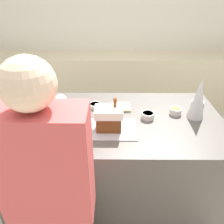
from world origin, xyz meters
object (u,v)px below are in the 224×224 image
object	(u,v)px
candy_bowl_center_rear	(148,115)
candy_bowl_near_tray_left	(23,110)
candy_bowl_front_corner	(198,103)
cookbook	(121,107)
gingerbread_house	(109,118)
candy_bowl_beside_tree	(176,111)
candy_bowl_behind_tray	(95,105)
decorative_tree	(199,98)
candy_bowl_far_right	(55,103)
candy_bowl_near_tray_right	(69,112)
person	(53,204)
baking_tray	(109,129)

from	to	relation	value
candy_bowl_center_rear	candy_bowl_near_tray_left	bearing A→B (deg)	175.26
candy_bowl_near_tray_left	candy_bowl_front_corner	bearing A→B (deg)	5.39
candy_bowl_near_tray_left	cookbook	world-z (taller)	candy_bowl_near_tray_left
gingerbread_house	candy_bowl_beside_tree	world-z (taller)	gingerbread_house
candy_bowl_behind_tray	decorative_tree	bearing A→B (deg)	-10.52
gingerbread_house	candy_bowl_beside_tree	xyz separation A→B (m)	(0.56, 0.23, -0.07)
gingerbread_house	candy_bowl_behind_tray	bearing A→B (deg)	110.61
decorative_tree	candy_bowl_front_corner	world-z (taller)	decorative_tree
candy_bowl_far_right	candy_bowl_near_tray_right	xyz separation A→B (m)	(0.15, -0.16, 0.00)
candy_bowl_beside_tree	candy_bowl_front_corner	world-z (taller)	candy_bowl_beside_tree
candy_bowl_behind_tray	candy_bowl_near_tray_right	size ratio (longest dim) A/B	0.99
person	cookbook	bearing A→B (deg)	67.46
candy_bowl_near_tray_right	candy_bowl_front_corner	distance (m)	1.14
cookbook	candy_bowl_center_rear	bearing A→B (deg)	-37.82
cookbook	person	distance (m)	1.01
decorative_tree	candy_bowl_behind_tray	world-z (taller)	decorative_tree
candy_bowl_beside_tree	person	xyz separation A→B (m)	(-0.84, -0.83, -0.10)
candy_bowl_behind_tray	candy_bowl_center_rear	bearing A→B (deg)	-21.98
baking_tray	person	world-z (taller)	person
baking_tray	candy_bowl_center_rear	bearing A→B (deg)	27.43
person	candy_bowl_beside_tree	bearing A→B (deg)	44.64
baking_tray	candy_bowl_front_corner	bearing A→B (deg)	26.31
candy_bowl_front_corner	person	distance (m)	1.47
candy_bowl_behind_tray	candy_bowl_center_rear	distance (m)	0.47
candy_bowl_far_right	candy_bowl_center_rear	size ratio (longest dim) A/B	1.08
person	candy_bowl_far_right	bearing A→B (deg)	101.88
gingerbread_house	decorative_tree	size ratio (longest dim) A/B	0.72
candy_bowl_behind_tray	candy_bowl_near_tray_left	size ratio (longest dim) A/B	0.74
candy_bowl_beside_tree	candy_bowl_near_tray_left	bearing A→B (deg)	179.32
candy_bowl_far_right	candy_bowl_front_corner	xyz separation A→B (m)	(1.28, 0.02, -0.00)
baking_tray	candy_bowl_near_tray_right	world-z (taller)	candy_bowl_near_tray_right
baking_tray	person	bearing A→B (deg)	-115.53
candy_bowl_far_right	candy_bowl_near_tray_right	world-z (taller)	candy_bowl_near_tray_right
decorative_tree	candy_bowl_far_right	bearing A→B (deg)	170.97
candy_bowl_beside_tree	cookbook	world-z (taller)	candy_bowl_beside_tree
decorative_tree	candy_bowl_beside_tree	distance (m)	0.21
candy_bowl_center_rear	cookbook	size ratio (longest dim) A/B	0.62
decorative_tree	person	xyz separation A→B (m)	(-0.99, -0.78, -0.24)
candy_bowl_far_right	candy_bowl_front_corner	world-z (taller)	candy_bowl_far_right
candy_bowl_center_rear	candy_bowl_far_right	bearing A→B (deg)	165.14
candy_bowl_near_tray_left	cookbook	distance (m)	0.84
baking_tray	candy_bowl_near_tray_left	bearing A→B (deg)	161.23
candy_bowl_far_right	candy_bowl_behind_tray	xyz separation A→B (m)	(0.36, -0.04, -0.00)
candy_bowl_far_right	person	xyz separation A→B (m)	(0.20, -0.97, -0.09)
candy_bowl_far_right	candy_bowl_near_tray_left	bearing A→B (deg)	-152.49
candy_bowl_front_corner	person	bearing A→B (deg)	-137.48
candy_bowl_near_tray_right	person	xyz separation A→B (m)	(0.05, -0.81, -0.10)
candy_bowl_behind_tray	person	distance (m)	0.95
candy_bowl_far_right	person	distance (m)	1.00
candy_bowl_near_tray_right	candy_bowl_front_corner	size ratio (longest dim) A/B	0.95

